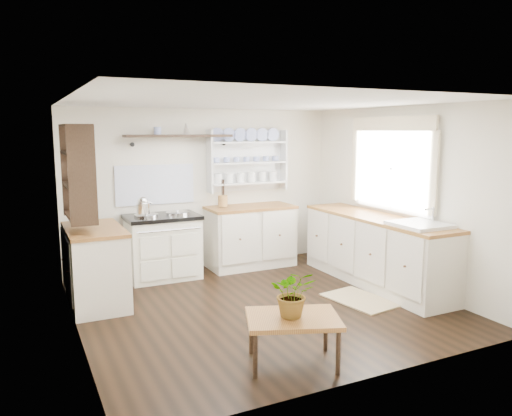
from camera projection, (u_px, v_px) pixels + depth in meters
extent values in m
cube|color=black|center=(262.00, 305.00, 5.74)|extent=(4.00, 3.80, 0.01)
cube|color=silver|center=(204.00, 189.00, 7.25)|extent=(4.00, 0.02, 2.30)
cube|color=silver|center=(401.00, 197.00, 6.42)|extent=(0.02, 3.80, 2.30)
cube|color=silver|center=(73.00, 221.00, 4.70)|extent=(0.02, 3.80, 2.30)
cube|color=white|center=(263.00, 102.00, 5.38)|extent=(4.00, 3.80, 0.01)
cube|color=white|center=(392.00, 169.00, 6.49)|extent=(0.04, 1.40, 1.00)
cube|color=white|center=(391.00, 169.00, 6.48)|extent=(0.02, 1.50, 1.10)
cube|color=beige|center=(392.00, 124.00, 6.38)|extent=(0.04, 1.55, 0.18)
cube|color=white|center=(163.00, 249.00, 6.76)|extent=(0.93, 0.60, 0.82)
cube|color=black|center=(162.00, 217.00, 6.69)|extent=(0.97, 0.64, 0.05)
cylinder|color=silver|center=(146.00, 215.00, 6.60)|extent=(0.32, 0.32, 0.03)
cylinder|color=silver|center=(177.00, 213.00, 6.78)|extent=(0.32, 0.32, 0.03)
cylinder|color=silver|center=(170.00, 230.00, 6.41)|extent=(0.84, 0.02, 0.02)
cube|color=beige|center=(250.00, 237.00, 7.35)|extent=(1.25, 0.60, 0.88)
cube|color=brown|center=(250.00, 207.00, 7.28)|extent=(1.27, 0.63, 0.04)
cube|color=beige|center=(376.00, 251.00, 6.49)|extent=(0.60, 2.40, 0.88)
cube|color=brown|center=(377.00, 218.00, 6.42)|extent=(0.62, 2.43, 0.04)
cube|color=white|center=(419.00, 235.00, 5.77)|extent=(0.55, 0.60, 0.28)
cylinder|color=silver|center=(433.00, 216.00, 5.83)|extent=(0.02, 0.02, 0.22)
cube|color=beige|center=(96.00, 267.00, 5.74)|extent=(0.60, 1.10, 0.88)
cube|color=brown|center=(94.00, 229.00, 5.67)|extent=(0.62, 1.13, 0.04)
cube|color=white|center=(245.00, 160.00, 7.45)|extent=(1.20, 0.03, 0.90)
cube|color=white|center=(248.00, 161.00, 7.37)|extent=(1.20, 0.22, 0.02)
cylinder|color=navy|center=(248.00, 142.00, 7.34)|extent=(0.20, 0.02, 0.20)
cube|color=black|center=(179.00, 136.00, 6.84)|extent=(1.50, 0.24, 0.04)
cone|color=black|center=(131.00, 144.00, 6.64)|extent=(0.06, 0.20, 0.06)
cone|color=black|center=(221.00, 143.00, 7.20)|extent=(0.06, 0.20, 0.06)
cube|color=black|center=(78.00, 171.00, 5.51)|extent=(0.28, 0.80, 1.05)
cylinder|color=#A9783E|center=(223.00, 201.00, 7.17)|extent=(0.14, 0.14, 0.16)
cube|color=brown|center=(293.00, 319.00, 4.26)|extent=(0.93, 0.80, 0.04)
cylinder|color=black|center=(255.00, 356.00, 4.03)|extent=(0.04, 0.04, 0.39)
cylinder|color=black|center=(251.00, 333.00, 4.49)|extent=(0.04, 0.04, 0.39)
cylinder|color=black|center=(338.00, 352.00, 4.09)|extent=(0.04, 0.04, 0.39)
cylinder|color=black|center=(326.00, 330.00, 4.54)|extent=(0.04, 0.04, 0.39)
imported|color=#3F7233|center=(293.00, 293.00, 4.22)|extent=(0.49, 0.46, 0.42)
cube|color=#998459|center=(360.00, 300.00, 5.91)|extent=(0.68, 0.93, 0.02)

